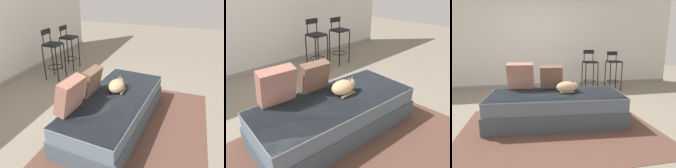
# 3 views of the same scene
# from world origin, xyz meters

# --- Properties ---
(ground_plane) EXTENTS (16.00, 16.00, 0.00)m
(ground_plane) POSITION_xyz_m (0.00, 0.00, 0.00)
(ground_plane) COLOR slate
(ground_plane) RESTS_ON ground
(wall_back_panel) EXTENTS (8.00, 0.10, 2.60)m
(wall_back_panel) POSITION_xyz_m (0.00, 2.25, 1.30)
(wall_back_panel) COLOR silver
(wall_back_panel) RESTS_ON ground
(wall_baseboard_trim) EXTENTS (8.00, 0.02, 0.09)m
(wall_baseboard_trim) POSITION_xyz_m (0.00, 2.20, 0.04)
(wall_baseboard_trim) COLOR gray
(wall_baseboard_trim) RESTS_ON ground
(area_rug) EXTENTS (2.75, 2.01, 0.01)m
(area_rug) POSITION_xyz_m (0.00, -0.70, 0.00)
(area_rug) COLOR brown
(area_rug) RESTS_ON ground
(couch) EXTENTS (2.12, 1.07, 0.46)m
(couch) POSITION_xyz_m (0.00, -0.40, 0.23)
(couch) COLOR #44505B
(couch) RESTS_ON ground
(throw_pillow_corner) EXTENTS (0.44, 0.28, 0.45)m
(throw_pillow_corner) POSITION_xyz_m (-0.53, -0.00, 0.68)
(throw_pillow_corner) COLOR #936051
(throw_pillow_corner) RESTS_ON couch
(throw_pillow_middle) EXTENTS (0.39, 0.25, 0.40)m
(throw_pillow_middle) POSITION_xyz_m (-0.02, -0.04, 0.65)
(throw_pillow_middle) COLOR brown
(throw_pillow_middle) RESTS_ON couch
(cat) EXTENTS (0.36, 0.26, 0.20)m
(cat) POSITION_xyz_m (0.19, -0.36, 0.54)
(cat) COLOR tan
(cat) RESTS_ON couch
(bar_stool_near_window) EXTENTS (0.34, 0.34, 1.06)m
(bar_stool_near_window) POSITION_xyz_m (1.15, 1.39, 0.60)
(bar_stool_near_window) COLOR black
(bar_stool_near_window) RESTS_ON ground
(bar_stool_by_doorway) EXTENTS (0.34, 0.34, 1.02)m
(bar_stool_by_doorway) POSITION_xyz_m (1.81, 1.39, 0.59)
(bar_stool_by_doorway) COLOR black
(bar_stool_by_doorway) RESTS_ON ground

